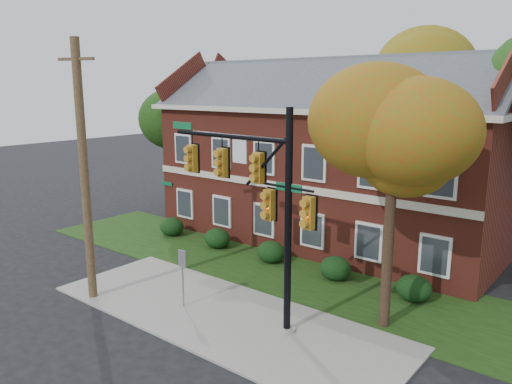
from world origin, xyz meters
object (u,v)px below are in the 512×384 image
Objects in this scene: hedge_far_left at (172,227)px; sign_post at (182,269)px; hedge_far_right at (414,288)px; tree_far_rear at (415,77)px; hedge_center at (271,252)px; tree_near_right at (399,137)px; apartment_building at (330,148)px; hedge_right at (335,268)px; traffic_signal at (257,192)px; utility_pole at (84,172)px; hedge_left at (217,238)px; tree_left_rear at (188,112)px.

hedge_far_left is 9.65m from sign_post.
hedge_far_right is 16.51m from tree_far_rear.
hedge_center is 7.00m from hedge_far_right.
tree_near_right reaches higher than hedge_center.
tree_far_rear is 20.53m from sign_post.
hedge_far_left is at bearing -143.11° from apartment_building.
hedge_right is 0.18× the size of traffic_signal.
hedge_far_left is 10.50m from hedge_right.
traffic_signal is at bearing 4.40° from utility_pole.
hedge_far_right is at bearing 0.00° from hedge_right.
traffic_signal is at bearing 8.66° from sign_post.
tree_near_right is at bearing -37.28° from hedge_right.
hedge_far_left is at bearing 156.87° from traffic_signal.
apartment_building is at bearing 81.82° from sign_post.
sign_post is (3.92, -6.08, 1.04)m from hedge_left.
hedge_center is 0.18× the size of traffic_signal.
hedge_right is at bearing 180.00° from hedge_far_right.
tree_far_rear is 5.00× the size of sign_post.
apartment_building reaches higher than hedge_far_right.
hedge_far_right is at bearing 57.02° from traffic_signal.
tree_left_rear is at bearing -173.46° from apartment_building.
tree_near_right reaches higher than hedge_far_right.
hedge_far_right is 0.18× the size of traffic_signal.
traffic_signal is at bearing -26.59° from hedge_far_left.
utility_pole reaches higher than tree_left_rear.
tree_near_right is 3.72× the size of sign_post.
hedge_left is at bearing 180.00° from hedge_center.
hedge_center is 6.18m from sign_post.
tree_far_rear is 21.59m from utility_pole.
hedge_left is 7.00m from hedge_right.
utility_pole is (3.92, -7.70, 4.55)m from hedge_far_left.
utility_pole reaches higher than hedge_right.
tree_left_rear is at bearing 166.11° from hedge_far_right.
hedge_left and hedge_center have the same top height.
hedge_right is at bearing 90.35° from traffic_signal.
tree_far_rear reaches higher than utility_pole.
tree_near_right is 0.74× the size of tree_far_rear.
hedge_center is 0.12× the size of tree_far_rear.
hedge_far_left is at bearing 180.00° from hedge_right.
tree_left_rear is at bearing 162.63° from hedge_right.
hedge_left is 7.31m from sign_post.
hedge_left is 16.25m from tree_far_rear.
tree_far_rear reaches higher than hedge_center.
hedge_left is (-3.50, -5.25, -4.46)m from apartment_building.
utility_pole is 4.35× the size of sign_post.
hedge_center is at bearing 50.31° from utility_pole.
tree_far_rear is at bearing 76.95° from sign_post.
hedge_far_left and hedge_left have the same top height.
tree_left_rear is 3.85× the size of sign_post.
apartment_building is at bearing 36.89° from hedge_far_left.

